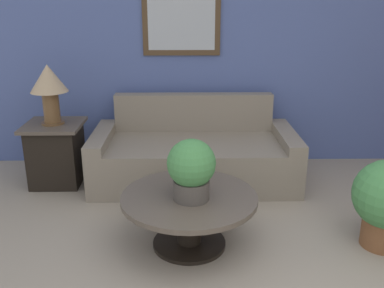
{
  "coord_description": "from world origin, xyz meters",
  "views": [
    {
      "loc": [
        -0.77,
        -1.59,
        1.86
      ],
      "look_at": [
        -0.71,
        2.09,
        0.6
      ],
      "focal_mm": 40.0,
      "sensor_mm": 36.0,
      "label": 1
    }
  ],
  "objects": [
    {
      "name": "coffee_table",
      "position": [
        -0.75,
        1.37,
        0.31
      ],
      "size": [
        1.05,
        1.05,
        0.43
      ],
      "color": "black",
      "rests_on": "ground_plane"
    },
    {
      "name": "couch_main",
      "position": [
        -0.68,
        2.66,
        0.28
      ],
      "size": [
        2.1,
        1.0,
        0.86
      ],
      "color": "gray",
      "rests_on": "ground_plane"
    },
    {
      "name": "potted_plant_on_table",
      "position": [
        -0.73,
        1.31,
        0.68
      ],
      "size": [
        0.36,
        0.36,
        0.47
      ],
      "color": "#4C4742",
      "rests_on": "coffee_table"
    },
    {
      "name": "table_lamp",
      "position": [
        -2.12,
        2.6,
        1.05
      ],
      "size": [
        0.37,
        0.37,
        0.6
      ],
      "color": "brown",
      "rests_on": "side_table"
    },
    {
      "name": "side_table",
      "position": [
        -2.12,
        2.6,
        0.33
      ],
      "size": [
        0.58,
        0.58,
        0.65
      ],
      "color": "black",
      "rests_on": "ground_plane"
    },
    {
      "name": "wall_back",
      "position": [
        -0.01,
        3.28,
        1.3
      ],
      "size": [
        7.5,
        0.09,
        2.6
      ],
      "color": "#5166A8",
      "rests_on": "ground_plane"
    }
  ]
}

